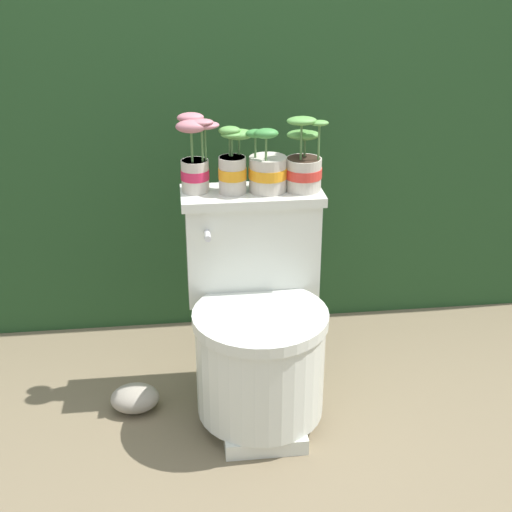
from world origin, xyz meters
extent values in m
plane|color=#75664C|center=(0.00, 0.00, 0.00)|extent=(12.00, 12.00, 0.00)
cube|color=#234723|center=(0.00, 1.09, 0.64)|extent=(3.19, 0.79, 1.28)
cube|color=silver|center=(0.02, 0.01, 0.03)|extent=(0.26, 0.38, 0.05)
cylinder|color=silver|center=(0.02, 0.01, 0.21)|extent=(0.41, 0.41, 0.32)
cylinder|color=silver|center=(0.02, 0.01, 0.39)|extent=(0.42, 0.42, 0.04)
cube|color=silver|center=(0.02, 0.24, 0.52)|extent=(0.43, 0.17, 0.34)
cube|color=silver|center=(0.02, 0.24, 0.71)|extent=(0.45, 0.20, 0.03)
cylinder|color=silver|center=(-0.13, 0.13, 0.63)|extent=(0.02, 0.05, 0.02)
cylinder|color=beige|center=(-0.16, 0.26, 0.78)|extent=(0.09, 0.09, 0.10)
cylinder|color=#D1234C|center=(-0.16, 0.26, 0.78)|extent=(0.09, 0.09, 0.03)
cylinder|color=#332319|center=(-0.16, 0.26, 0.82)|extent=(0.08, 0.08, 0.01)
cylinder|color=#4C753D|center=(-0.16, 0.24, 0.88)|extent=(0.01, 0.01, 0.10)
ellipsoid|color=#B26B75|center=(-0.16, 0.24, 0.94)|extent=(0.10, 0.07, 0.04)
cylinder|color=#4C753D|center=(-0.13, 0.24, 0.89)|extent=(0.01, 0.01, 0.12)
ellipsoid|color=#B26B75|center=(-0.13, 0.24, 0.95)|extent=(0.07, 0.05, 0.02)
cylinder|color=#4C753D|center=(-0.16, 0.29, 0.89)|extent=(0.01, 0.01, 0.12)
ellipsoid|color=#B26B75|center=(-0.16, 0.29, 0.95)|extent=(0.08, 0.06, 0.03)
cylinder|color=#4C753D|center=(-0.12, 0.25, 0.88)|extent=(0.01, 0.01, 0.10)
ellipsoid|color=#B26B75|center=(-0.12, 0.25, 0.94)|extent=(0.09, 0.06, 0.02)
cylinder|color=beige|center=(-0.04, 0.24, 0.78)|extent=(0.09, 0.09, 0.12)
cylinder|color=orange|center=(-0.04, 0.24, 0.79)|extent=(0.09, 0.09, 0.03)
cylinder|color=#332319|center=(-0.04, 0.24, 0.83)|extent=(0.08, 0.08, 0.01)
cylinder|color=#4C753D|center=(-0.02, 0.26, 0.87)|extent=(0.01, 0.01, 0.05)
ellipsoid|color=#569342|center=(-0.02, 0.26, 0.91)|extent=(0.09, 0.07, 0.03)
cylinder|color=#4C753D|center=(-0.05, 0.25, 0.88)|extent=(0.01, 0.01, 0.07)
ellipsoid|color=#569342|center=(-0.05, 0.25, 0.92)|extent=(0.07, 0.05, 0.03)
cylinder|color=#4C753D|center=(-0.04, 0.24, 0.87)|extent=(0.01, 0.01, 0.06)
ellipsoid|color=#569342|center=(-0.04, 0.24, 0.91)|extent=(0.07, 0.05, 0.02)
cylinder|color=beige|center=(0.07, 0.24, 0.78)|extent=(0.12, 0.12, 0.11)
cylinder|color=orange|center=(0.07, 0.24, 0.79)|extent=(0.12, 0.12, 0.03)
cylinder|color=#332319|center=(0.07, 0.24, 0.83)|extent=(0.11, 0.11, 0.01)
cylinder|color=#4C753D|center=(0.03, 0.24, 0.87)|extent=(0.01, 0.01, 0.07)
ellipsoid|color=#387F38|center=(0.03, 0.24, 0.91)|extent=(0.06, 0.04, 0.03)
cylinder|color=#4C753D|center=(0.06, 0.20, 0.87)|extent=(0.01, 0.01, 0.08)
ellipsoid|color=#387F38|center=(0.06, 0.20, 0.92)|extent=(0.08, 0.05, 0.03)
cylinder|color=beige|center=(0.18, 0.23, 0.78)|extent=(0.11, 0.11, 0.10)
cylinder|color=red|center=(0.18, 0.23, 0.78)|extent=(0.12, 0.12, 0.03)
cylinder|color=#332319|center=(0.18, 0.23, 0.82)|extent=(0.11, 0.11, 0.01)
cylinder|color=#4C753D|center=(0.23, 0.21, 0.88)|extent=(0.01, 0.01, 0.11)
ellipsoid|color=#569342|center=(0.23, 0.21, 0.95)|extent=(0.06, 0.04, 0.02)
cylinder|color=#4C753D|center=(0.19, 0.26, 0.86)|extent=(0.01, 0.01, 0.06)
ellipsoid|color=#569342|center=(0.19, 0.26, 0.90)|extent=(0.10, 0.07, 0.03)
cylinder|color=#4C753D|center=(0.18, 0.26, 0.86)|extent=(0.01, 0.01, 0.06)
ellipsoid|color=#569342|center=(0.18, 0.26, 0.90)|extent=(0.09, 0.07, 0.03)
cylinder|color=#4C753D|center=(0.17, 0.22, 0.89)|extent=(0.01, 0.01, 0.12)
ellipsoid|color=#569342|center=(0.17, 0.22, 0.95)|extent=(0.09, 0.07, 0.03)
ellipsoid|color=#9E9384|center=(-0.39, 0.12, 0.04)|extent=(0.16, 0.13, 0.09)
camera|label=1|loc=(-0.22, -1.89, 1.48)|focal=50.00mm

